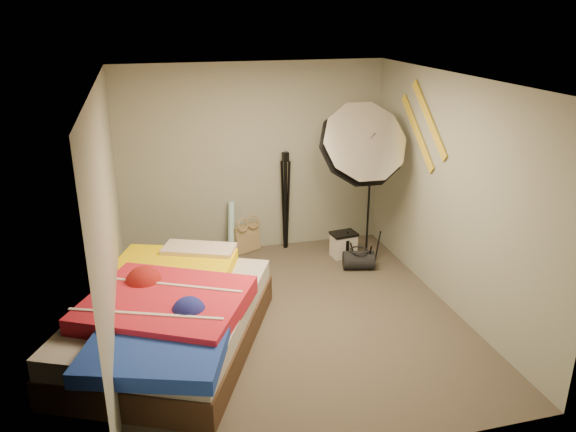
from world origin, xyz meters
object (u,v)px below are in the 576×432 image
object	(u,v)px
tote_bag	(246,238)
bed	(169,317)
duffel_bag	(358,260)
camera_tripod	(286,194)
camera_case	(343,245)
photo_umbrella	(361,146)
wrapping_roll	(231,228)

from	to	relation	value
tote_bag	bed	xyz separation A→B (m)	(-1.14, -2.10, 0.14)
duffel_bag	camera_tripod	size ratio (longest dim) A/B	0.29
camera_case	camera_tripod	world-z (taller)	camera_tripod
camera_case	photo_umbrella	size ratio (longest dim) A/B	0.14
duffel_bag	bed	distance (m)	2.69
duffel_bag	bed	world-z (taller)	bed
duffel_bag	tote_bag	bearing A→B (deg)	157.42
camera_case	camera_tripod	size ratio (longest dim) A/B	0.23
camera_case	wrapping_roll	bearing A→B (deg)	154.77
wrapping_roll	photo_umbrella	size ratio (longest dim) A/B	0.32
camera_case	duffel_bag	size ratio (longest dim) A/B	0.80
bed	photo_umbrella	world-z (taller)	photo_umbrella
duffel_bag	photo_umbrella	distance (m)	1.47
bed	photo_umbrella	distance (m)	2.96
wrapping_roll	bed	size ratio (longest dim) A/B	0.26
tote_bag	camera_case	bearing A→B (deg)	-46.72
tote_bag	bed	distance (m)	2.39
wrapping_roll	duffel_bag	world-z (taller)	wrapping_roll
duffel_bag	photo_umbrella	world-z (taller)	photo_umbrella
camera_tripod	camera_case	bearing A→B (deg)	-35.10
duffel_bag	camera_case	bearing A→B (deg)	110.24
tote_bag	camera_case	world-z (taller)	tote_bag
tote_bag	duffel_bag	xyz separation A→B (m)	(1.27, -0.92, -0.07)
tote_bag	duffel_bag	world-z (taller)	tote_bag
photo_umbrella	camera_tripod	xyz separation A→B (m)	(-0.70, 0.85, -0.81)
wrapping_roll	duffel_bag	bearing A→B (deg)	-31.13
camera_case	bed	distance (m)	2.86
wrapping_roll	camera_tripod	xyz separation A→B (m)	(0.75, 0.00, 0.42)
duffel_bag	photo_umbrella	xyz separation A→B (m)	(-0.02, 0.04, 1.47)
camera_tripod	wrapping_roll	bearing A→B (deg)	-179.99
bed	camera_tripod	distance (m)	2.71
wrapping_roll	duffel_bag	distance (m)	1.74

